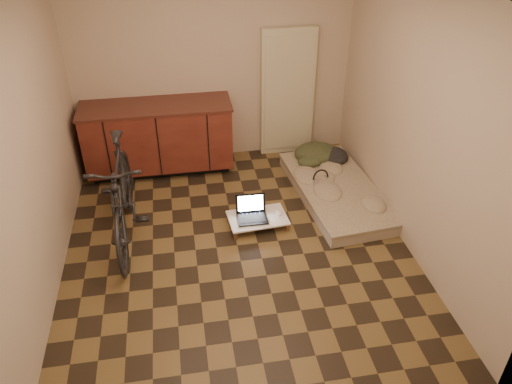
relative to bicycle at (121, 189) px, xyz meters
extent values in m
cube|color=brown|center=(1.12, -0.36, -0.60)|extent=(3.50, 4.00, 0.00)
cube|color=beige|center=(1.12, 1.64, 0.70)|extent=(3.50, 0.00, 2.60)
cube|color=beige|center=(1.12, -2.36, 0.70)|extent=(3.50, 0.00, 2.60)
cube|color=beige|center=(-0.63, -0.36, 0.70)|extent=(0.00, 4.00, 2.60)
cube|color=beige|center=(2.87, -0.36, 0.70)|extent=(0.00, 4.00, 2.60)
cube|color=black|center=(0.37, 1.38, -0.55)|extent=(1.70, 0.48, 0.10)
cube|color=#541E17|center=(0.37, 1.34, -0.11)|extent=(1.80, 0.60, 0.78)
cube|color=#4C241B|center=(0.37, 1.34, 0.30)|extent=(1.84, 0.62, 0.03)
cube|color=beige|center=(2.07, 1.58, 0.25)|extent=(0.70, 0.10, 1.70)
imported|color=black|center=(0.00, 0.00, 0.00)|extent=(0.54, 1.85, 1.19)
cube|color=#B3A28F|center=(2.42, 0.35, -0.54)|extent=(1.02, 1.88, 0.11)
cube|color=#BDAE91|center=(2.42, 0.35, -0.46)|extent=(1.04, 1.90, 0.04)
cube|color=brown|center=(1.12, -0.25, -0.55)|extent=(0.04, 0.04, 0.09)
cube|color=brown|center=(1.09, 0.10, -0.55)|extent=(0.04, 0.04, 0.09)
cube|color=brown|center=(1.70, -0.20, -0.55)|extent=(0.04, 0.04, 0.09)
cube|color=brown|center=(1.67, 0.15, -0.55)|extent=(0.04, 0.04, 0.09)
cube|color=white|center=(1.40, -0.05, -0.50)|extent=(0.67, 0.46, 0.02)
cube|color=black|center=(1.33, -0.08, -0.48)|extent=(0.33, 0.24, 0.02)
cube|color=black|center=(1.34, 0.06, -0.37)|extent=(0.33, 0.07, 0.21)
cube|color=white|center=(1.34, 0.06, -0.37)|extent=(0.28, 0.05, 0.17)
ellipsoid|color=white|center=(1.64, -0.03, -0.47)|extent=(0.07, 0.12, 0.04)
camera|label=1|loc=(0.63, -4.39, 2.77)|focal=35.00mm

